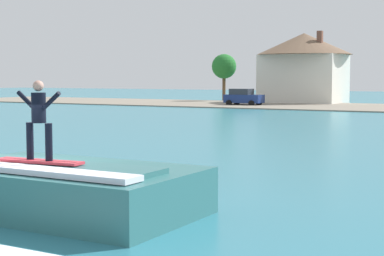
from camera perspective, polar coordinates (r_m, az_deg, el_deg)
ground_plane at (r=15.50m, az=-14.51°, el=-7.05°), size 260.00×260.00×0.00m
wave_crest at (r=14.66m, az=-11.45°, el=-5.42°), size 6.00×3.51×1.20m
surfboard at (r=14.43m, az=-13.74°, el=-2.96°), size 2.19×0.65×0.06m
surfer at (r=14.31m, az=-13.75°, el=1.11°), size 1.26×0.32×1.77m
car_near_shore at (r=68.90m, az=4.69°, el=2.82°), size 4.13×2.22×1.86m
house_with_chimney at (r=76.57m, az=10.12°, el=5.86°), size 11.41×11.41×8.48m
tree_tall_bare at (r=81.34m, az=2.93°, el=5.58°), size 3.17×3.17×6.10m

